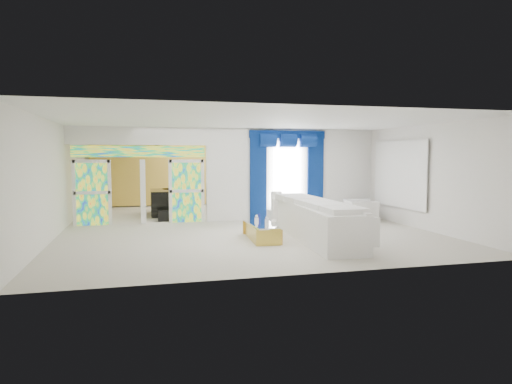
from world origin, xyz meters
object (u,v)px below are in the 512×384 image
object	(u,v)px
coffee_table	(261,231)
white_sofa	(316,222)
console_table	(285,215)
armchair	(361,210)
grand_piano	(170,202)

from	to	relation	value
coffee_table	white_sofa	bearing A→B (deg)	-12.53
console_table	armchair	xyz separation A→B (m)	(2.39, -0.62, 0.15)
coffee_table	armchair	distance (m)	4.67
white_sofa	coffee_table	distance (m)	1.40
coffee_table	console_table	size ratio (longest dim) A/B	1.58
white_sofa	grand_piano	world-z (taller)	grand_piano
coffee_table	grand_piano	size ratio (longest dim) A/B	1.01
console_table	white_sofa	bearing A→B (deg)	-94.50
white_sofa	coffee_table	world-z (taller)	white_sofa
console_table	grand_piano	bearing A→B (deg)	145.13
armchair	console_table	bearing A→B (deg)	84.94
grand_piano	console_table	bearing A→B (deg)	-34.25
white_sofa	grand_piano	size ratio (longest dim) A/B	2.62
coffee_table	console_table	bearing A→B (deg)	61.98
console_table	grand_piano	distance (m)	4.34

